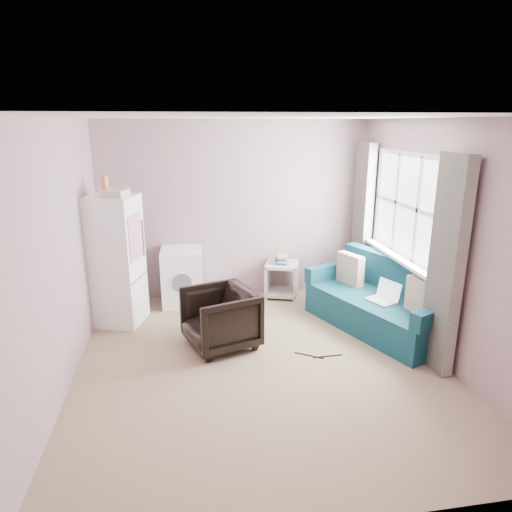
{
  "coord_description": "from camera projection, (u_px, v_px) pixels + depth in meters",
  "views": [
    {
      "loc": [
        -0.75,
        -4.28,
        2.46
      ],
      "look_at": [
        0.05,
        0.6,
        1.0
      ],
      "focal_mm": 32.0,
      "sensor_mm": 36.0,
      "label": 1
    }
  ],
  "objects": [
    {
      "name": "room",
      "position": [
        263.0,
        248.0,
        4.52
      ],
      "size": [
        3.84,
        4.24,
        2.54
      ],
      "color": "#997F64",
      "rests_on": "ground"
    },
    {
      "name": "armchair",
      "position": [
        220.0,
        315.0,
        5.11
      ],
      "size": [
        0.87,
        0.9,
        0.75
      ],
      "primitive_type": "imported",
      "rotation": [
        0.0,
        0.0,
        -1.25
      ],
      "color": "black",
      "rests_on": "ground"
    },
    {
      "name": "fridge",
      "position": [
        116.0,
        260.0,
        5.61
      ],
      "size": [
        0.69,
        0.69,
        1.84
      ],
      "rotation": [
        0.0,
        0.0,
        -0.29
      ],
      "color": "white",
      "rests_on": "ground"
    },
    {
      "name": "washing_machine",
      "position": [
        182.0,
        275.0,
        6.32
      ],
      "size": [
        0.57,
        0.58,
        0.79
      ],
      "rotation": [
        0.0,
        0.0,
        -0.03
      ],
      "color": "white",
      "rests_on": "ground"
    },
    {
      "name": "side_table",
      "position": [
        282.0,
        277.0,
        6.63
      ],
      "size": [
        0.58,
        0.58,
        0.62
      ],
      "rotation": [
        0.0,
        0.0,
        -0.32
      ],
      "color": "#B7B6B3",
      "rests_on": "ground"
    },
    {
      "name": "sofa",
      "position": [
        382.0,
        304.0,
        5.61
      ],
      "size": [
        1.51,
        2.07,
        0.84
      ],
      "rotation": [
        0.0,
        0.0,
        0.39
      ],
      "color": "#124754",
      "rests_on": "ground"
    },
    {
      "name": "window_dressing",
      "position": [
        397.0,
        239.0,
        5.49
      ],
      "size": [
        0.17,
        2.62,
        2.18
      ],
      "color": "white",
      "rests_on": "ground"
    },
    {
      "name": "floor_cables",
      "position": [
        318.0,
        356.0,
        4.97
      ],
      "size": [
        0.51,
        0.2,
        0.01
      ],
      "rotation": [
        0.0,
        0.0,
        -0.24
      ],
      "color": "black",
      "rests_on": "ground"
    }
  ]
}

